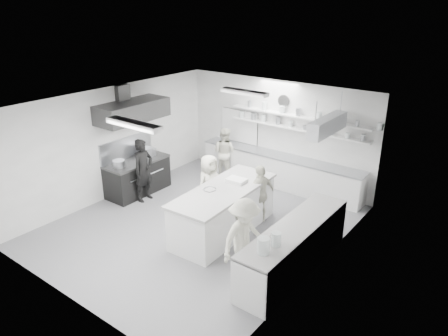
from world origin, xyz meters
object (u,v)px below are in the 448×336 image
Objects in this scene: right_counter at (294,248)px; back_counter at (279,171)px; cook_stove at (144,170)px; prep_island at (224,211)px; cook_back at (224,152)px; stove at (138,177)px.

back_counter is at bearing 124.65° from right_counter.
back_counter is 3.87m from cook_stove.
cook_stove is at bearing 175.99° from prep_island.
stove is at bearing 59.18° from cook_back.
right_counter is (2.35, -3.40, 0.01)m from back_counter.
cook_stove reaches higher than stove.
right_counter is at bearing -55.35° from back_counter.
stove is 0.36× the size of back_counter.
cook_back is (-2.01, 2.68, 0.24)m from prep_island.
right_counter is 4.78m from cook_stove.
cook_back reaches higher than right_counter.
cook_stove is at bearing -22.70° from stove.
cook_stove is (0.51, -0.21, 0.41)m from stove.
stove is at bearing 172.48° from prep_island.
cook_stove is (-2.39, -3.01, 0.40)m from back_counter.
right_counter is at bearing -11.59° from prep_island.
prep_island is 1.65× the size of cook_stove.
right_counter is at bearing -6.52° from stove.
cook_stove reaches higher than right_counter.
cook_back is (0.72, 2.61, -0.09)m from cook_stove.
right_counter is 2.15× the size of cook_back.
cook_back reaches higher than prep_island.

